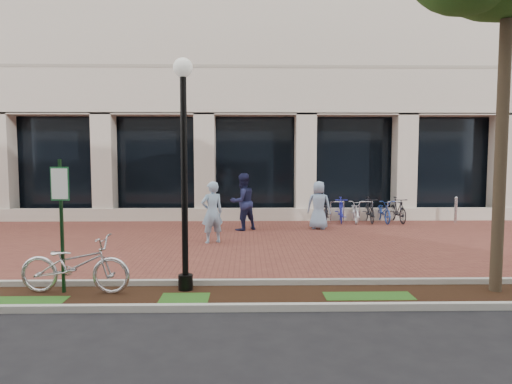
{
  "coord_description": "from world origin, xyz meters",
  "views": [
    {
      "loc": [
        -0.32,
        -13.35,
        2.56
      ],
      "look_at": [
        -0.08,
        -0.8,
        1.56
      ],
      "focal_mm": 32.0,
      "sensor_mm": 36.0,
      "label": 1
    }
  ],
  "objects_px": {
    "parking_sign": "(61,209)",
    "lamppost": "(184,161)",
    "pedestrian_left": "(212,212)",
    "pedestrian_mid": "(243,202)",
    "locked_bicycle": "(75,265)",
    "bike_rack_cluster": "(361,211)",
    "pedestrian_right": "(319,205)",
    "bollard": "(456,209)"
  },
  "relations": [
    {
      "from": "parking_sign",
      "to": "lamppost",
      "type": "xyz_separation_m",
      "value": [
        2.25,
        0.15,
        0.88
      ]
    },
    {
      "from": "pedestrian_left",
      "to": "pedestrian_mid",
      "type": "height_order",
      "value": "pedestrian_mid"
    },
    {
      "from": "locked_bicycle",
      "to": "pedestrian_left",
      "type": "relative_size",
      "value": 1.14
    },
    {
      "from": "lamppost",
      "to": "bike_rack_cluster",
      "type": "relative_size",
      "value": 1.25
    },
    {
      "from": "pedestrian_left",
      "to": "pedestrian_right",
      "type": "relative_size",
      "value": 1.08
    },
    {
      "from": "pedestrian_right",
      "to": "bike_rack_cluster",
      "type": "distance_m",
      "value": 2.49
    },
    {
      "from": "lamppost",
      "to": "bollard",
      "type": "xyz_separation_m",
      "value": [
        9.16,
        8.62,
        -1.95
      ]
    },
    {
      "from": "lamppost",
      "to": "pedestrian_left",
      "type": "bearing_deg",
      "value": 88.19
    },
    {
      "from": "bollard",
      "to": "pedestrian_mid",
      "type": "bearing_deg",
      "value": -168.77
    },
    {
      "from": "lamppost",
      "to": "pedestrian_right",
      "type": "bearing_deg",
      "value": 62.94
    },
    {
      "from": "locked_bicycle",
      "to": "pedestrian_left",
      "type": "xyz_separation_m",
      "value": [
        2.17,
        4.89,
        0.37
      ]
    },
    {
      "from": "bike_rack_cluster",
      "to": "bollard",
      "type": "bearing_deg",
      "value": 3.41
    },
    {
      "from": "locked_bicycle",
      "to": "bollard",
      "type": "distance_m",
      "value": 14.22
    },
    {
      "from": "locked_bicycle",
      "to": "pedestrian_mid",
      "type": "height_order",
      "value": "pedestrian_mid"
    },
    {
      "from": "pedestrian_left",
      "to": "lamppost",
      "type": "bearing_deg",
      "value": 63.97
    },
    {
      "from": "pedestrian_left",
      "to": "bike_rack_cluster",
      "type": "bearing_deg",
      "value": -167.56
    },
    {
      "from": "pedestrian_mid",
      "to": "pedestrian_right",
      "type": "distance_m",
      "value": 2.66
    },
    {
      "from": "pedestrian_left",
      "to": "pedestrian_right",
      "type": "height_order",
      "value": "pedestrian_left"
    },
    {
      "from": "bollard",
      "to": "bike_rack_cluster",
      "type": "relative_size",
      "value": 0.29
    },
    {
      "from": "bollard",
      "to": "pedestrian_left",
      "type": "bearing_deg",
      "value": -156.59
    },
    {
      "from": "pedestrian_left",
      "to": "bollard",
      "type": "xyz_separation_m",
      "value": [
        9.01,
        3.9,
        -0.39
      ]
    },
    {
      "from": "parking_sign",
      "to": "lamppost",
      "type": "bearing_deg",
      "value": 6.47
    },
    {
      "from": "locked_bicycle",
      "to": "bike_rack_cluster",
      "type": "distance_m",
      "value": 11.71
    },
    {
      "from": "bollard",
      "to": "pedestrian_right",
      "type": "bearing_deg",
      "value": -165.28
    },
    {
      "from": "bollard",
      "to": "lamppost",
      "type": "bearing_deg",
      "value": -136.73
    },
    {
      "from": "pedestrian_mid",
      "to": "bollard",
      "type": "height_order",
      "value": "pedestrian_mid"
    },
    {
      "from": "bike_rack_cluster",
      "to": "locked_bicycle",
      "type": "bearing_deg",
      "value": -124.88
    },
    {
      "from": "locked_bicycle",
      "to": "bollard",
      "type": "relative_size",
      "value": 2.04
    },
    {
      "from": "pedestrian_left",
      "to": "pedestrian_mid",
      "type": "relative_size",
      "value": 0.92
    },
    {
      "from": "pedestrian_right",
      "to": "locked_bicycle",
      "type": "bearing_deg",
      "value": 68.39
    },
    {
      "from": "lamppost",
      "to": "bollard",
      "type": "distance_m",
      "value": 12.73
    },
    {
      "from": "pedestrian_left",
      "to": "bollard",
      "type": "bearing_deg",
      "value": 179.19
    },
    {
      "from": "locked_bicycle",
      "to": "pedestrian_mid",
      "type": "relative_size",
      "value": 1.05
    },
    {
      "from": "locked_bicycle",
      "to": "pedestrian_left",
      "type": "bearing_deg",
      "value": -19.88
    },
    {
      "from": "bollard",
      "to": "bike_rack_cluster",
      "type": "height_order",
      "value": "bollard"
    },
    {
      "from": "lamppost",
      "to": "pedestrian_left",
      "type": "relative_size",
      "value": 2.4
    },
    {
      "from": "pedestrian_mid",
      "to": "bollard",
      "type": "distance_m",
      "value": 8.32
    },
    {
      "from": "bike_rack_cluster",
      "to": "pedestrian_left",
      "type": "bearing_deg",
      "value": -137.84
    },
    {
      "from": "lamppost",
      "to": "pedestrian_left",
      "type": "xyz_separation_m",
      "value": [
        0.15,
        4.72,
        -1.55
      ]
    },
    {
      "from": "bike_rack_cluster",
      "to": "pedestrian_right",
      "type": "bearing_deg",
      "value": -134.85
    },
    {
      "from": "parking_sign",
      "to": "locked_bicycle",
      "type": "bearing_deg",
      "value": -0.57
    },
    {
      "from": "pedestrian_left",
      "to": "pedestrian_mid",
      "type": "bearing_deg",
      "value": -134.97
    }
  ]
}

